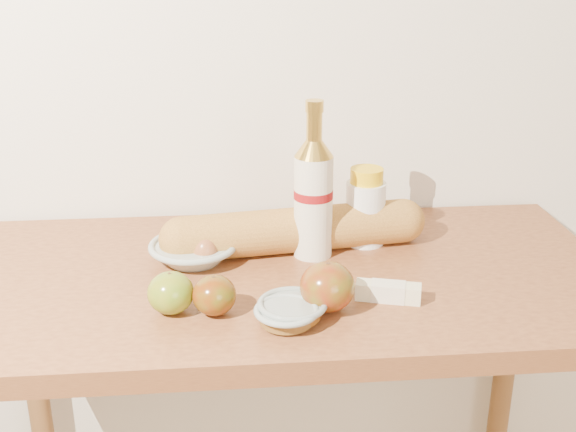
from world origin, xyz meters
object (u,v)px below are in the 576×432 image
object	(u,v)px
egg_bowl	(194,249)
table	(287,331)
baguette	(296,230)
cream_bottle	(365,209)
bourbon_bottle	(313,195)

from	to	relation	value
egg_bowl	table	bearing A→B (deg)	-20.58
table	baguette	world-z (taller)	baguette
table	egg_bowl	distance (m)	0.23
egg_bowl	baguette	world-z (taller)	baguette
baguette	cream_bottle	bearing A→B (deg)	3.48
bourbon_bottle	baguette	distance (m)	0.09
table	baguette	size ratio (longest dim) A/B	2.27
bourbon_bottle	cream_bottle	distance (m)	0.13
cream_bottle	baguette	size ratio (longest dim) A/B	0.29
table	cream_bottle	bearing A→B (deg)	35.49
baguette	table	bearing A→B (deg)	-113.62
cream_bottle	baguette	bearing A→B (deg)	167.28
table	egg_bowl	size ratio (longest dim) A/B	5.54
egg_bowl	bourbon_bottle	bearing A→B (deg)	1.57
table	baguette	distance (m)	0.19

